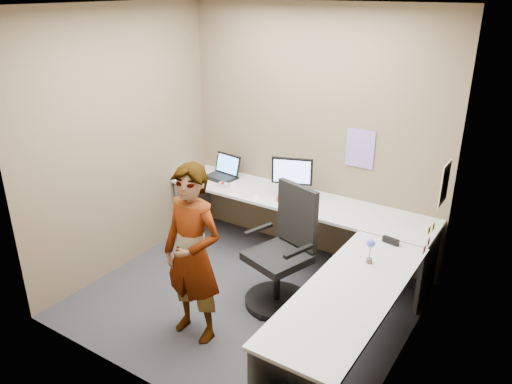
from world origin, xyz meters
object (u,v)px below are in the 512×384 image
Objects in this scene: monitor at (292,173)px; person at (193,255)px; desk at (306,243)px; office_chair at (283,259)px.

monitor is 0.26× the size of person.
office_chair is at bearing -123.99° from desk.
desk is 1.90× the size of person.
person is at bearing -117.64° from desk.
monitor is at bearing 130.84° from desk.
office_chair reaches higher than desk.
monitor is 1.58m from person.
person is (-0.53, -1.01, 0.20)m from desk.
monitor reaches higher than office_chair.
person is at bearing -112.18° from monitor.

